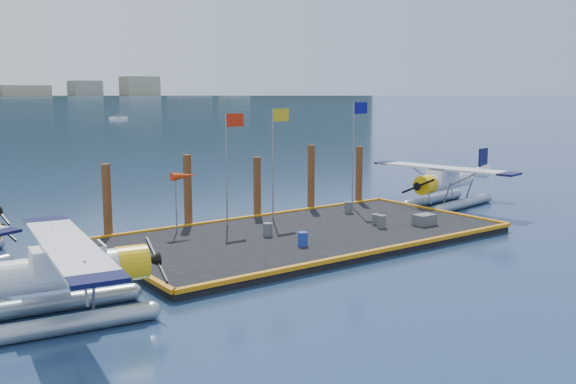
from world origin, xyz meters
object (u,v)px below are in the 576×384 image
object	(u,v)px
flagpole_red	(230,151)
piling_0	(107,204)
piling_3	(311,180)
drum_3	(303,239)
windsock	(184,177)
seaplane_d	(446,184)
piling_4	(359,177)
drum_0	(268,229)
flagpole_blue	(356,139)
drum_2	(375,219)
piling_1	(188,193)
seaplane_a	(56,278)
crate	(424,220)
drum_1	(381,221)
flagpole_yellow	(276,146)
drum_4	(348,207)
piling_2	(257,189)

from	to	relation	value
flagpole_red	piling_0	bearing A→B (deg)	165.54
piling_0	piling_3	world-z (taller)	piling_3
drum_3	windsock	xyz separation A→B (m)	(-3.02, 6.05, 2.50)
seaplane_d	windsock	world-z (taller)	seaplane_d
drum_3	piling_4	world-z (taller)	piling_4
drum_0	piling_0	distance (m)	8.15
drum_0	flagpole_red	world-z (taller)	flagpole_red
drum_3	flagpole_blue	bearing A→B (deg)	34.81
drum_0	windsock	xyz separation A→B (m)	(-2.88, 3.35, 2.50)
piling_3	piling_0	bearing A→B (deg)	180.00
drum_2	piling_3	xyz separation A→B (m)	(0.33, 6.09, 1.47)
drum_2	piling_1	bearing A→B (deg)	143.26
seaplane_a	crate	bearing A→B (deg)	103.80
drum_1	flagpole_blue	distance (m)	7.21
drum_1	windsock	distance (m)	10.61
seaplane_a	piling_4	world-z (taller)	piling_4
crate	piling_3	xyz separation A→B (m)	(-1.69, 7.78, 1.46)
drum_1	crate	xyz separation A→B (m)	(2.37, -0.88, -0.04)
flagpole_yellow	piling_0	bearing A→B (deg)	170.14
piling_0	piling_4	world-z (taller)	same
drum_0	drum_1	xyz separation A→B (m)	(5.97, -1.95, 0.01)
drum_0	flagpole_yellow	world-z (taller)	flagpole_yellow
piling_0	windsock	bearing A→B (deg)	-24.73
flagpole_yellow	piling_0	xyz separation A→B (m)	(-9.20, 1.60, -2.51)
drum_0	piling_4	bearing A→B (deg)	24.94
flagpole_red	windsock	world-z (taller)	flagpole_red
drum_0	flagpole_yellow	bearing A→B (deg)	49.62
drum_3	piling_3	world-z (taller)	piling_3
drum_3	drum_4	world-z (taller)	drum_4
drum_1	piling_0	size ratio (longest dim) A/B	0.17
drum_2	piling_0	size ratio (longest dim) A/B	0.14
seaplane_a	drum_0	bearing A→B (deg)	120.62
seaplane_d	drum_2	xyz separation A→B (m)	(-9.05, -2.80, -0.86)
flagpole_red	windsock	size ratio (longest dim) A/B	1.92
drum_1	drum_3	bearing A→B (deg)	-172.66
crate	piling_3	bearing A→B (deg)	102.26
windsock	piling_4	distance (m)	13.68
seaplane_d	drum_4	xyz separation A→B (m)	(-8.01, 0.58, -0.81)
flagpole_blue	piling_2	world-z (taller)	flagpole_blue
flagpole_yellow	piling_1	bearing A→B (deg)	161.21
drum_0	drum_3	bearing A→B (deg)	-86.92
drum_4	seaplane_a	bearing A→B (deg)	-159.15
drum_3	windsock	size ratio (longest dim) A/B	0.21
drum_3	drum_4	distance (m)	8.73
seaplane_a	windsock	xyz separation A→B (m)	(8.99, 8.44, 1.68)
piling_4	drum_0	bearing A→B (deg)	-155.06
drum_3	piling_4	size ratio (longest dim) A/B	0.17
seaplane_a	drum_1	distance (m)	18.13
crate	piling_3	world-z (taller)	piling_3
crate	piling_4	size ratio (longest dim) A/B	0.29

